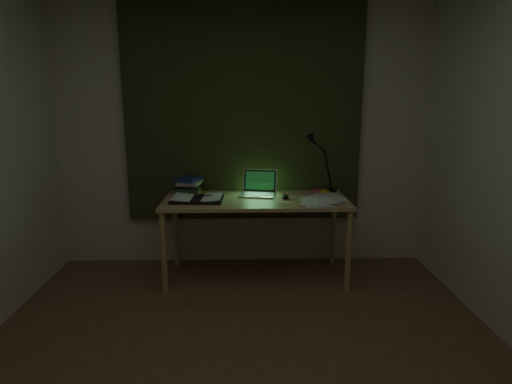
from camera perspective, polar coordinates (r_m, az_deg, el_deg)
The scene contains 11 objects.
wall_back at distance 4.09m, azimuth -1.68°, elevation 7.57°, with size 3.50×0.00×2.50m, color beige.
curtain at distance 4.04m, azimuth -1.70°, elevation 10.35°, with size 2.20×0.06×2.00m, color #2A2F17.
desk at distance 3.85m, azimuth -0.04°, elevation -6.21°, with size 1.61×0.70×0.73m, color tan, non-canonical shape.
laptop at distance 3.83m, azimuth 0.20°, elevation 1.10°, with size 0.31×0.35×0.22m, color silver, non-canonical shape.
open_textbook at distance 3.71m, azimuth -7.83°, elevation -0.85°, with size 0.44×0.31×0.04m, color white, non-canonical shape.
book_stack at distance 3.97m, azimuth -8.85°, elevation 0.89°, with size 0.20×0.24×0.16m, color white, non-canonical shape.
loose_papers at distance 3.69m, azimuth 8.45°, elevation -1.08°, with size 0.37×0.39×0.02m, color white, non-canonical shape.
mouse at distance 3.75m, azimuth 3.89°, elevation -0.61°, with size 0.06×0.10×0.04m, color black.
sticky_yellow at distance 4.06m, azimuth 9.05°, elevation 0.13°, with size 0.08×0.08×0.02m, color yellow.
sticky_pink at distance 4.05m, azimuth 8.06°, elevation 0.14°, with size 0.08×0.08×0.02m, color #D55372.
desk_lamp at distance 4.05m, azimuth 10.17°, elevation 3.79°, with size 0.36×0.28×0.54m, color black, non-canonical shape.
Camera 1 is at (0.02, -2.07, 1.60)m, focal length 30.00 mm.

